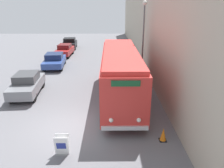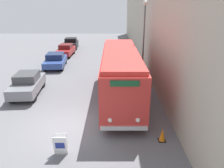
# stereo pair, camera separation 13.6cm
# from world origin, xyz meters

# --- Properties ---
(ground_plane) EXTENTS (80.00, 80.00, 0.00)m
(ground_plane) POSITION_xyz_m (0.00, 0.00, 0.00)
(ground_plane) COLOR slate
(building_wall_right) EXTENTS (0.30, 60.00, 7.64)m
(building_wall_right) POSITION_xyz_m (5.90, 10.00, 3.82)
(building_wall_right) COLOR #B2A893
(building_wall_right) RESTS_ON ground_plane
(vintage_bus) EXTENTS (2.43, 10.24, 3.37)m
(vintage_bus) POSITION_xyz_m (3.04, 3.98, 1.88)
(vintage_bus) COLOR black
(vintage_bus) RESTS_ON ground_plane
(sign_board) EXTENTS (0.59, 0.36, 0.95)m
(sign_board) POSITION_xyz_m (0.20, -2.32, 0.46)
(sign_board) COLOR gray
(sign_board) RESTS_ON ground_plane
(streetlamp) EXTENTS (0.36, 0.36, 6.54)m
(streetlamp) POSITION_xyz_m (5.04, 7.59, 4.23)
(streetlamp) COLOR #595E60
(streetlamp) RESTS_ON ground_plane
(parked_car_near) EXTENTS (2.08, 4.29, 1.59)m
(parked_car_near) POSITION_xyz_m (-3.72, 4.57, 0.80)
(parked_car_near) COLOR black
(parked_car_near) RESTS_ON ground_plane
(parked_car_mid) EXTENTS (2.28, 4.37, 1.48)m
(parked_car_mid) POSITION_xyz_m (-3.47, 11.91, 0.75)
(parked_car_mid) COLOR black
(parked_car_mid) RESTS_ON ground_plane
(parked_car_far) EXTENTS (1.89, 4.17, 1.48)m
(parked_car_far) POSITION_xyz_m (-3.46, 17.37, 0.75)
(parked_car_far) COLOR black
(parked_car_far) RESTS_ON ground_plane
(parked_car_distant) EXTENTS (2.25, 4.33, 1.51)m
(parked_car_distant) POSITION_xyz_m (-3.72, 22.55, 0.77)
(parked_car_distant) COLOR black
(parked_car_distant) RESTS_ON ground_plane
(traffic_cone) EXTENTS (0.36, 0.36, 0.67)m
(traffic_cone) POSITION_xyz_m (4.89, -1.33, 0.33)
(traffic_cone) COLOR black
(traffic_cone) RESTS_ON ground_plane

